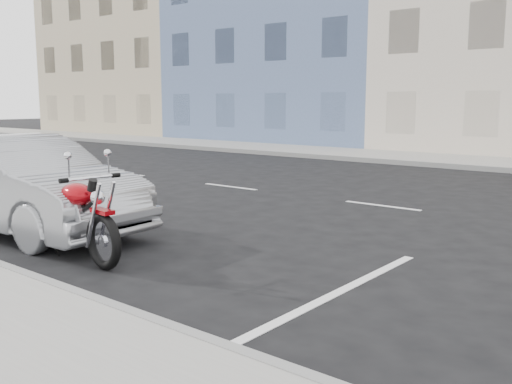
# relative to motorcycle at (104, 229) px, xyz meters

# --- Properties ---
(ground) EXTENTS (120.00, 120.00, 0.00)m
(ground) POSITION_rel_motorcycle_xyz_m (2.63, 6.07, -0.52)
(ground) COLOR black
(ground) RESTS_ON ground
(sidewalk_far) EXTENTS (80.00, 3.40, 0.15)m
(sidewalk_far) POSITION_rel_motorcycle_xyz_m (-2.37, 14.77, -0.44)
(sidewalk_far) COLOR gray
(sidewalk_far) RESTS_ON ground
(curb_far) EXTENTS (80.00, 0.12, 0.16)m
(curb_far) POSITION_rel_motorcycle_xyz_m (-2.37, 13.07, -0.44)
(curb_far) COLOR gray
(curb_far) RESTS_ON ground
(bldg_far_west) EXTENTS (12.00, 12.00, 12.00)m
(bldg_far_west) POSITION_rel_motorcycle_xyz_m (-23.37, 22.37, 5.48)
(bldg_far_west) COLOR tan
(bldg_far_west) RESTS_ON ground
(bldg_blue) EXTENTS (12.00, 12.00, 13.00)m
(bldg_blue) POSITION_rel_motorcycle_xyz_m (-11.37, 22.37, 5.98)
(bldg_blue) COLOR slate
(bldg_blue) RESTS_ON ground
(motorcycle) EXTENTS (2.25, 0.74, 1.13)m
(motorcycle) POSITION_rel_motorcycle_xyz_m (0.00, 0.00, 0.00)
(motorcycle) COLOR black
(motorcycle) RESTS_ON ground
(sedan_silver) EXTENTS (4.66, 1.85, 1.51)m
(sedan_silver) POSITION_rel_motorcycle_xyz_m (-2.74, 0.47, 0.24)
(sedan_silver) COLOR #96999D
(sedan_silver) RESTS_ON ground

